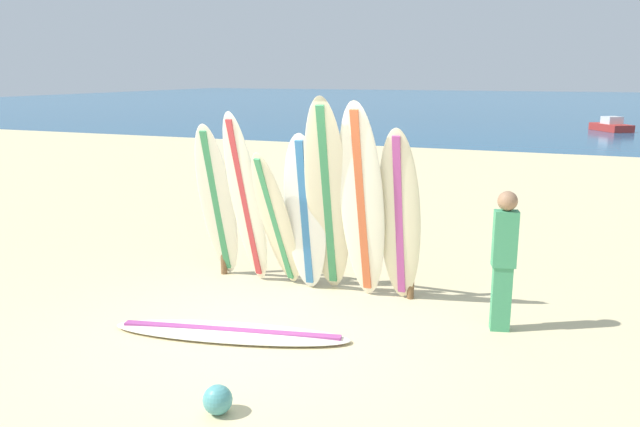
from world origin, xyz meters
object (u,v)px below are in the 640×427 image
beachgoer_standing (504,255)px  small_boat_offshore (611,126)px  surfboard_leaning_far_left (217,203)px  surfboard_leaning_far_right (400,217)px  surfboard_leaning_center_left (276,221)px  surfboard_leaning_center (305,214)px  beach_ball (218,400)px  surfboard_leaning_center_right (327,199)px  surfboard_lying_on_sand (231,332)px  surfboard_leaning_left (246,200)px  surfboard_rack (312,231)px  surfboard_leaning_right (362,204)px

beachgoer_standing → small_boat_offshore: size_ratio=0.66×
surfboard_leaning_far_left → surfboard_leaning_far_right: size_ratio=0.99×
surfboard_leaning_far_right → beachgoer_standing: surfboard_leaning_far_right is taller
surfboard_leaning_center_left → surfboard_leaning_center: bearing=4.1°
surfboard_leaning_center → beach_ball: 3.16m
surfboard_leaning_center_right → beach_ball: size_ratio=10.17×
surfboard_leaning_center_right → surfboard_lying_on_sand: size_ratio=0.95×
surfboard_leaning_center → surfboard_leaning_center_right: (0.32, -0.04, 0.23)m
surfboard_leaning_center → small_boat_offshore: size_ratio=0.89×
beachgoer_standing → small_boat_offshore: (2.52, 27.19, -0.62)m
small_boat_offshore → surfboard_lying_on_sand: bearing=-100.5°
surfboard_leaning_far_left → surfboard_leaning_left: (0.48, -0.07, 0.08)m
surfboard_rack → beachgoer_standing: size_ratio=1.78×
surfboard_rack → surfboard_leaning_right: surfboard_leaning_right is taller
beach_ball → surfboard_rack: bearing=98.6°
surfboard_rack → surfboard_leaning_far_left: bearing=-168.7°
surfboard_leaning_center → surfboard_lying_on_sand: bearing=-99.0°
surfboard_rack → surfboard_leaning_left: 0.96m
surfboard_rack → surfboard_leaning_far_left: 1.35m
surfboard_leaning_far_left → surfboard_leaning_center: size_ratio=1.04×
surfboard_leaning_center_right → small_boat_offshore: size_ratio=1.08×
surfboard_leaning_center_left → surfboard_leaning_right: (1.17, -0.01, 0.32)m
surfboard_leaning_center_right → surfboard_rack: bearing=135.0°
small_boat_offshore → beach_ball: small_boat_offshore is taller
surfboard_rack → surfboard_leaning_center_left: size_ratio=1.49×
surfboard_leaning_left → surfboard_leaning_far_right: surfboard_leaning_left is taller
surfboard_leaning_center → small_boat_offshore: 27.37m
beach_ball → surfboard_lying_on_sand: bearing=115.9°
surfboard_leaning_far_right → surfboard_leaning_center_right: bearing=-173.2°
surfboard_leaning_right → surfboard_lying_on_sand: bearing=-124.0°
surfboard_leaning_center → surfboard_leaning_center_right: size_ratio=0.82×
surfboard_leaning_left → surfboard_leaning_center_left: 0.50m
beachgoer_standing → small_boat_offshore: 27.31m
surfboard_leaning_far_left → beachgoer_standing: 3.83m
surfboard_leaning_center_right → beachgoer_standing: bearing=-6.4°
surfboard_leaning_right → surfboard_rack: bearing=156.0°
surfboard_leaning_left → surfboard_leaning_center_right: bearing=-1.5°
surfboard_leaning_far_left → surfboard_leaning_left: size_ratio=0.93×
surfboard_leaning_right → surfboard_leaning_far_right: 0.48m
surfboard_lying_on_sand → surfboard_leaning_far_left: bearing=124.1°
surfboard_leaning_far_left → surfboard_leaning_center_right: 1.66m
surfboard_leaning_far_left → surfboard_leaning_right: bearing=-2.8°
surfboard_leaning_center_right → surfboard_leaning_right: bearing=0.3°
surfboard_rack → surfboard_leaning_center: size_ratio=1.33×
surfboard_leaning_far_left → surfboard_leaning_right: surfboard_leaning_right is taller
surfboard_rack → surfboard_leaning_center: 0.43m
surfboard_leaning_far_left → surfboard_leaning_far_right: (2.54, 0.00, 0.01)m
surfboard_leaning_center_left → surfboard_leaning_far_right: 1.63m
beachgoer_standing → surfboard_leaning_far_right: bearing=164.5°
surfboard_rack → surfboard_lying_on_sand: 2.00m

